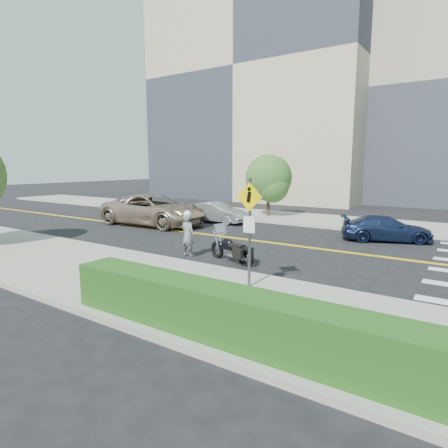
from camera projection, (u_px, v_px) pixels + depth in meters
ground_plane at (239, 239)px, 17.92m from camera, size 120.00×120.00×0.00m
sidewalk_near at (114, 275)px, 11.76m from camera, size 60.00×5.00×0.15m
sidewalk_far at (300, 219)px, 24.05m from camera, size 60.00×5.00×0.15m
building_left at (268, 79)px, 39.51m from camera, size 22.00×14.00×25.00m
hedge at (252, 321)px, 6.89m from camera, size 9.00×0.90×1.00m
pedestrian_sign at (249, 222)px, 10.12m from camera, size 0.78×0.08×3.00m
motorcyclist at (188, 234)px, 14.30m from camera, size 0.63×0.43×1.79m
motorcycle at (231, 244)px, 13.56m from camera, size 2.29×1.25×1.34m
suv at (154, 210)px, 21.87m from camera, size 6.61×3.30×1.80m
parked_car_white at (137, 206)px, 26.92m from camera, size 3.74×2.39×1.18m
parked_car_silver at (217, 212)px, 22.82m from camera, size 3.81×1.39×1.25m
parked_car_blue at (386, 229)px, 17.31m from camera, size 4.31×3.07×1.16m
tree_far_a at (269, 178)px, 24.66m from camera, size 3.06×3.06×4.19m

